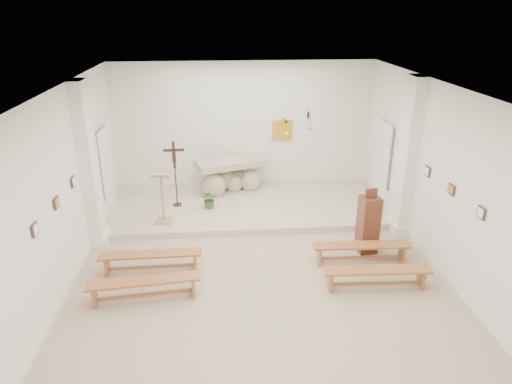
{
  "coord_description": "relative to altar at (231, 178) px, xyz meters",
  "views": [
    {
      "loc": [
        -0.71,
        -7.12,
        4.8
      ],
      "look_at": [
        0.04,
        1.6,
        1.22
      ],
      "focal_mm": 32.0,
      "sensor_mm": 36.0,
      "label": 1
    }
  ],
  "objects": [
    {
      "name": "station_frame_right_rear",
      "position": [
        3.88,
        -3.19,
        1.2
      ],
      "size": [
        0.03,
        0.2,
        0.2
      ],
      "primitive_type": "cube",
      "color": "#462F1F",
      "rests_on": "wall_right"
    },
    {
      "name": "station_frame_right_front",
      "position": [
        3.88,
        -5.19,
        1.2
      ],
      "size": [
        0.03,
        0.2,
        0.2
      ],
      "primitive_type": "cube",
      "color": "#462F1F",
      "rests_on": "wall_right"
    },
    {
      "name": "pilaster_left",
      "position": [
        -2.96,
        -2.39,
        1.23
      ],
      "size": [
        0.26,
        0.55,
        3.5
      ],
      "primitive_type": "cube",
      "color": "white",
      "rests_on": "ground"
    },
    {
      "name": "bench_left_front",
      "position": [
        -1.67,
        -3.73,
        -0.21
      ],
      "size": [
        1.95,
        0.33,
        0.41
      ],
      "rotation": [
        0.0,
        0.0,
        0.01
      ],
      "color": "#A5592F",
      "rests_on": "ground"
    },
    {
      "name": "wall_right",
      "position": [
        3.9,
        -4.39,
        1.23
      ],
      "size": [
        0.02,
        10.0,
        3.5
      ],
      "primitive_type": "cube",
      "color": "white",
      "rests_on": "ground"
    },
    {
      "name": "lectern",
      "position": [
        -1.62,
        -1.81,
        0.24
      ],
      "size": [
        0.47,
        0.41,
        1.24
      ],
      "rotation": [
        0.0,
        0.0,
        -0.07
      ],
      "color": "#B17E56",
      "rests_on": "sanctuary_platform"
    },
    {
      "name": "crucifix_stand",
      "position": [
        -1.38,
        -0.89,
        0.6
      ],
      "size": [
        0.5,
        0.22,
        1.67
      ],
      "rotation": [
        0.0,
        0.0,
        0.05
      ],
      "color": "#3A1E12",
      "rests_on": "sanctuary_platform"
    },
    {
      "name": "gold_wall_relief",
      "position": [
        1.46,
        0.57,
        1.13
      ],
      "size": [
        0.55,
        0.04,
        0.55
      ],
      "primitive_type": "cube",
      "color": "yellow",
      "rests_on": "wall_back"
    },
    {
      "name": "station_frame_left_front",
      "position": [
        -3.06,
        -5.19,
        1.2
      ],
      "size": [
        0.03,
        0.2,
        0.2
      ],
      "primitive_type": "cube",
      "color": "#462F1F",
      "rests_on": "wall_left"
    },
    {
      "name": "station_frame_left_rear",
      "position": [
        -3.06,
        -3.19,
        1.2
      ],
      "size": [
        0.03,
        0.2,
        0.2
      ],
      "primitive_type": "cube",
      "color": "#462F1F",
      "rests_on": "wall_left"
    },
    {
      "name": "wall_back",
      "position": [
        0.41,
        0.6,
        1.23
      ],
      "size": [
        7.0,
        0.02,
        3.5
      ],
      "primitive_type": "cube",
      "color": "white",
      "rests_on": "ground"
    },
    {
      "name": "bench_right_second",
      "position": [
        2.48,
        -4.66,
        -0.21
      ],
      "size": [
        1.95,
        0.39,
        0.41
      ],
      "rotation": [
        0.0,
        0.0,
        -0.04
      ],
      "color": "#A5592F",
      "rests_on": "ground"
    },
    {
      "name": "ceiling",
      "position": [
        0.41,
        -4.39,
        2.97
      ],
      "size": [
        7.0,
        10.0,
        0.02
      ],
      "primitive_type": "cube",
      "color": "silver",
      "rests_on": "wall_back"
    },
    {
      "name": "radiator_left",
      "position": [
        -3.02,
        -1.69,
        -0.25
      ],
      "size": [
        0.1,
        0.85,
        0.52
      ],
      "primitive_type": "cube",
      "color": "silver",
      "rests_on": "ground"
    },
    {
      "name": "potted_plant",
      "position": [
        -0.56,
        -1.1,
        -0.14
      ],
      "size": [
        0.43,
        0.38,
        0.46
      ],
      "primitive_type": "imported",
      "rotation": [
        0.0,
        0.0,
        0.06
      ],
      "color": "#2F5C24",
      "rests_on": "sanctuary_platform"
    },
    {
      "name": "ground",
      "position": [
        0.41,
        -4.39,
        -0.52
      ],
      "size": [
        7.0,
        10.0,
        0.0
      ],
      "primitive_type": "cube",
      "color": "tan",
      "rests_on": "ground"
    },
    {
      "name": "station_frame_left_mid",
      "position": [
        -3.06,
        -4.19,
        1.2
      ],
      "size": [
        0.03,
        0.2,
        0.2
      ],
      "primitive_type": "cube",
      "color": "#462F1F",
      "rests_on": "wall_left"
    },
    {
      "name": "sanctuary_lamp",
      "position": [
        2.16,
        0.31,
        1.29
      ],
      "size": [
        0.11,
        0.36,
        0.44
      ],
      "color": "black",
      "rests_on": "wall_back"
    },
    {
      "name": "bench_right_front",
      "position": [
        2.48,
        -3.73,
        -0.21
      ],
      "size": [
        1.96,
        0.39,
        0.41
      ],
      "rotation": [
        0.0,
        0.0,
        -0.04
      ],
      "color": "#A5592F",
      "rests_on": "ground"
    },
    {
      "name": "sanctuary_platform",
      "position": [
        0.41,
        -0.89,
        -0.44
      ],
      "size": [
        6.98,
        3.0,
        0.15
      ],
      "primitive_type": "cube",
      "color": "beige",
      "rests_on": "ground"
    },
    {
      "name": "pilaster_right",
      "position": [
        3.78,
        -2.39,
        1.23
      ],
      "size": [
        0.26,
        0.55,
        3.5
      ],
      "primitive_type": "cube",
      "color": "white",
      "rests_on": "ground"
    },
    {
      "name": "station_frame_right_mid",
      "position": [
        3.88,
        -4.19,
        1.2
      ],
      "size": [
        0.03,
        0.2,
        0.2
      ],
      "primitive_type": "cube",
      "color": "#462F1F",
      "rests_on": "wall_right"
    },
    {
      "name": "bench_left_second",
      "position": [
        -1.67,
        -4.66,
        -0.21
      ],
      "size": [
        1.97,
        0.5,
        0.41
      ],
      "rotation": [
        0.0,
        0.0,
        0.1
      ],
      "color": "#A5592F",
      "rests_on": "ground"
    },
    {
      "name": "altar",
      "position": [
        0.0,
        0.0,
        0.0
      ],
      "size": [
        1.98,
        1.26,
        0.95
      ],
      "rotation": [
        0.0,
        0.0,
        0.32
      ],
      "color": "tan",
      "rests_on": "sanctuary_platform"
    },
    {
      "name": "radiator_right",
      "position": [
        3.84,
        -1.69,
        -0.25
      ],
      "size": [
        0.1,
        0.85,
        0.52
      ],
      "primitive_type": "cube",
      "color": "silver",
      "rests_on": "ground"
    },
    {
      "name": "wall_left",
      "position": [
        -3.08,
        -4.39,
        1.23
      ],
      "size": [
        0.02,
        10.0,
        3.5
      ],
      "primitive_type": "cube",
      "color": "white",
      "rests_on": "ground"
    },
    {
      "name": "donation_pedestal",
      "position": [
        2.73,
        -3.28,
        0.11
      ],
      "size": [
        0.42,
        0.42,
        1.41
      ],
      "rotation": [
        0.0,
        0.0,
        0.12
      ],
      "color": "#5A2919",
      "rests_on": "ground"
    }
  ]
}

